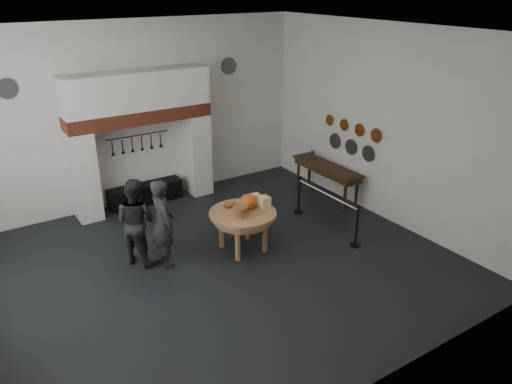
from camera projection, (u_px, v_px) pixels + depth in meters
floor at (216, 266)px, 10.03m from camera, size 9.00×8.00×0.02m
ceiling at (207, 33)px, 8.26m from camera, size 9.00×8.00×0.02m
wall_back at (134, 115)px, 12.22m from camera, size 9.00×0.02×4.50m
wall_front at (369, 253)px, 6.07m from camera, size 9.00×0.02×4.50m
wall_right at (385, 125)px, 11.40m from camera, size 0.02×8.00×4.50m
chimney_pier_left at (84, 176)px, 11.67m from camera, size 0.55×0.70×2.15m
chimney_pier_right at (197, 154)px, 13.16m from camera, size 0.55×0.70×2.15m
hearth_brick_band at (139, 116)px, 11.93m from camera, size 3.50×0.72×0.32m
chimney_hood at (137, 90)px, 11.69m from camera, size 3.50×0.70×0.90m
iron_range at (145, 194)px, 12.79m from camera, size 1.90×0.45×0.50m
utensil_rail at (137, 135)px, 12.36m from camera, size 1.60×0.02×0.02m
work_table at (243, 213)px, 10.35m from camera, size 1.69×1.69×0.07m
pumpkin at (248, 201)px, 10.45m from camera, size 0.36×0.36×0.31m
cheese_block_big at (264, 202)px, 10.50m from camera, size 0.22×0.22×0.24m
cheese_block_small at (255, 198)px, 10.73m from camera, size 0.18×0.18×0.20m
wicker_basket at (240, 211)px, 10.10m from camera, size 0.38×0.38×0.22m
bread_loaf at (230, 204)px, 10.53m from camera, size 0.31×0.18×0.13m
visitor_near at (163, 223)px, 9.77m from camera, size 0.45×0.67×1.83m
visitor_far at (136, 221)px, 9.88m from camera, size 1.03×1.10×1.80m
side_table at (327, 166)px, 12.86m from camera, size 0.55×2.20×0.06m
pewter_jug at (312, 155)px, 13.27m from camera, size 0.12×0.12×0.22m
copper_pan_a at (376, 136)px, 11.66m from camera, size 0.03×0.34×0.34m
copper_pan_b at (360, 130)px, 12.08m from camera, size 0.03×0.32×0.32m
copper_pan_c at (344, 125)px, 12.50m from camera, size 0.03×0.30×0.30m
copper_pan_d at (330, 120)px, 12.93m from camera, size 0.03×0.28×0.28m
pewter_plate_left at (368, 153)px, 12.01m from camera, size 0.03×0.40×0.40m
pewter_plate_mid at (351, 147)px, 12.47m from camera, size 0.03×0.40×0.40m
pewter_plate_right at (335, 141)px, 12.93m from camera, size 0.03×0.40×0.40m
pewter_plate_back_left at (7, 89)px, 10.46m from camera, size 0.44×0.03×0.44m
pewter_plate_back_right at (229, 66)px, 13.17m from camera, size 0.44×0.03×0.44m
barrier_post_near at (357, 227)px, 10.64m from camera, size 0.05×0.05×0.90m
barrier_post_far at (299, 196)px, 12.17m from camera, size 0.05×0.05×0.90m
barrier_rope at (327, 194)px, 11.25m from camera, size 0.04×2.00×0.04m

